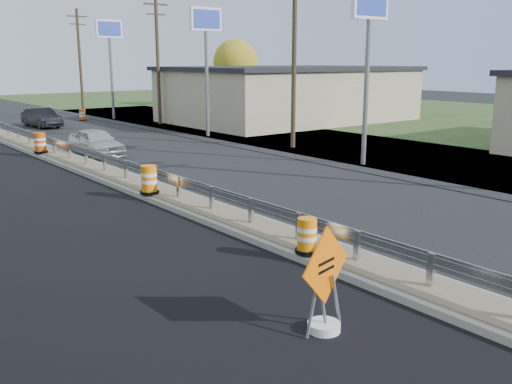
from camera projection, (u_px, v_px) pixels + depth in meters
ground at (212, 215)px, 17.90m from camera, size 140.00×140.00×0.00m
grass_verge_far at (464, 123)px, 43.67m from camera, size 40.00×120.00×0.03m
median at (105, 173)px, 23.98m from camera, size 1.60×55.00×0.23m
guardrail at (95, 156)px, 24.61m from camera, size 0.10×46.15×0.72m
retail_building_near at (289, 94)px, 45.38m from camera, size 18.50×12.50×4.27m
pylon_sign_south at (369, 20)px, 25.07m from camera, size 2.20×0.30×7.90m
pylon_sign_mid at (206, 31)px, 35.00m from camera, size 2.20×0.30×7.90m
pylon_sign_north at (109, 38)px, 45.69m from camera, size 2.20×0.30×7.90m
utility_pole_smid at (294, 57)px, 30.61m from camera, size 1.90×0.26×9.40m
utility_pole_nmid at (158, 58)px, 42.06m from camera, size 1.90×0.26×9.40m
utility_pole_north at (80, 58)px, 53.52m from camera, size 1.90×0.26×9.40m
tree_far_yellow at (236, 62)px, 58.56m from camera, size 4.62×4.62×6.86m
caution_sign at (324, 305)px, 10.13m from camera, size 1.40×0.60×1.97m
barrel_median_near at (307, 236)px, 13.69m from camera, size 0.58×0.58×0.85m
barrel_median_mid at (149, 180)px, 19.74m from camera, size 0.67×0.67×0.98m
barrel_median_far at (40, 143)px, 28.45m from camera, size 0.68×0.68×1.00m
barrel_shoulder_far at (82, 115)px, 45.90m from camera, size 0.61×0.61×0.90m
car_silver at (96, 142)px, 28.82m from camera, size 1.74×4.12×1.39m
car_dark_mid at (42, 118)px, 41.17m from camera, size 1.79×4.31×1.39m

